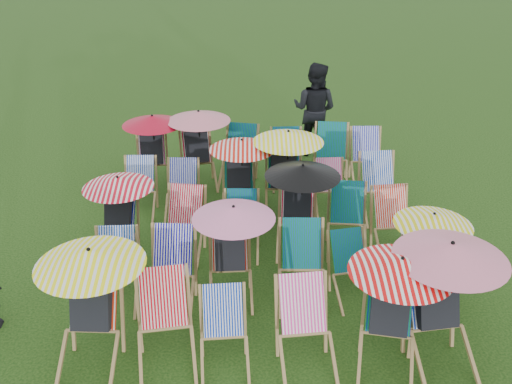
{
  "coord_description": "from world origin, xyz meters",
  "views": [
    {
      "loc": [
        -0.18,
        -7.07,
        4.61
      ],
      "look_at": [
        -0.11,
        0.2,
        0.9
      ],
      "focal_mm": 40.0,
      "sensor_mm": 36.0,
      "label": 1
    }
  ],
  "objects_px": {
    "deckchair_29": "(368,158)",
    "person_rear": "(314,109)",
    "deckchair_0": "(89,307)",
    "deckchair_5": "(443,303)"
  },
  "relations": [
    {
      "from": "deckchair_29",
      "to": "person_rear",
      "type": "bearing_deg",
      "value": 122.15
    },
    {
      "from": "deckchair_0",
      "to": "deckchair_5",
      "type": "height_order",
      "value": "deckchair_5"
    },
    {
      "from": "deckchair_29",
      "to": "person_rear",
      "type": "distance_m",
      "value": 1.66
    },
    {
      "from": "deckchair_5",
      "to": "deckchair_29",
      "type": "relative_size",
      "value": 1.54
    },
    {
      "from": "deckchair_0",
      "to": "person_rear",
      "type": "bearing_deg",
      "value": 65.72
    },
    {
      "from": "deckchair_0",
      "to": "deckchair_29",
      "type": "bearing_deg",
      "value": 52.41
    },
    {
      "from": "deckchair_0",
      "to": "deckchair_29",
      "type": "height_order",
      "value": "deckchair_0"
    },
    {
      "from": "deckchair_5",
      "to": "deckchair_29",
      "type": "distance_m",
      "value": 4.56
    },
    {
      "from": "deckchair_0",
      "to": "deckchair_29",
      "type": "distance_m",
      "value": 5.97
    },
    {
      "from": "deckchair_0",
      "to": "person_rear",
      "type": "height_order",
      "value": "person_rear"
    }
  ]
}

